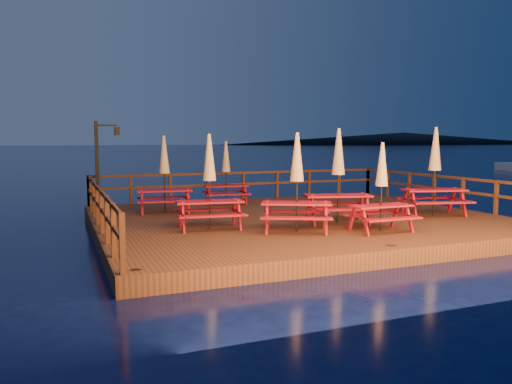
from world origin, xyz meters
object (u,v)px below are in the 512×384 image
at_px(picnic_table_1, 435,170).
at_px(picnic_table_2, 338,174).
at_px(lamp_post, 102,156).
at_px(picnic_table_0, 209,180).

relative_size(picnic_table_1, picnic_table_2, 1.02).
height_order(picnic_table_1, picnic_table_2, picnic_table_1).
relative_size(lamp_post, picnic_table_0, 1.20).
bearing_deg(lamp_post, picnic_table_0, -68.44).
relative_size(picnic_table_0, picnic_table_2, 0.94).
bearing_deg(picnic_table_2, picnic_table_0, -170.42).
xyz_separation_m(lamp_post, picnic_table_2, (5.89, -6.04, -0.41)).
distance_m(lamp_post, picnic_table_1, 11.12).
bearing_deg(picnic_table_1, lamp_post, 162.23).
xyz_separation_m(lamp_post, picnic_table_1, (9.40, -5.93, -0.37)).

